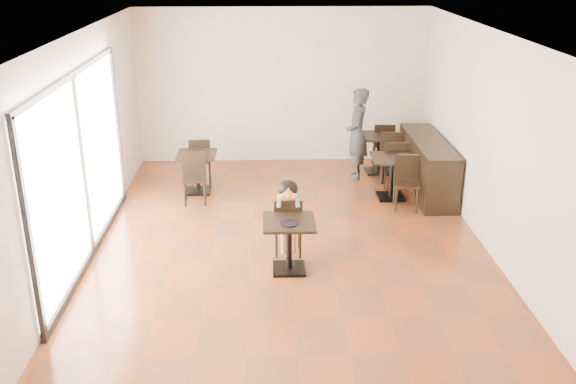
{
  "coord_description": "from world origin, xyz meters",
  "views": [
    {
      "loc": [
        -0.32,
        -9.21,
        4.31
      ],
      "look_at": [
        -0.03,
        -0.57,
        1.0
      ],
      "focal_mm": 40.0,
      "sensor_mm": 36.0,
      "label": 1
    }
  ],
  "objects_px": {
    "child_chair": "(288,225)",
    "chair_left_b": "(194,179)",
    "adult_patron": "(357,134)",
    "chair_mid_b": "(406,184)",
    "cafe_table_mid": "(392,178)",
    "child_table": "(289,246)",
    "cafe_table_back": "(378,154)",
    "chair_left_a": "(200,160)",
    "child": "(288,218)",
    "chair_back_b": "(391,158)",
    "cafe_table_left": "(198,173)",
    "chair_back_a": "(383,144)",
    "chair_mid_a": "(395,164)"
  },
  "relations": [
    {
      "from": "child_table",
      "to": "cafe_table_back",
      "type": "relative_size",
      "value": 0.97
    },
    {
      "from": "child_table",
      "to": "cafe_table_mid",
      "type": "height_order",
      "value": "cafe_table_mid"
    },
    {
      "from": "child",
      "to": "cafe_table_back",
      "type": "height_order",
      "value": "child"
    },
    {
      "from": "cafe_table_mid",
      "to": "cafe_table_back",
      "type": "bearing_deg",
      "value": 90.02
    },
    {
      "from": "child_chair",
      "to": "chair_left_b",
      "type": "distance_m",
      "value": 2.62
    },
    {
      "from": "child",
      "to": "chair_mid_a",
      "type": "relative_size",
      "value": 1.22
    },
    {
      "from": "chair_back_a",
      "to": "chair_back_b",
      "type": "xyz_separation_m",
      "value": [
        0.0,
        -0.93,
        0.0
      ]
    },
    {
      "from": "child_table",
      "to": "cafe_table_back",
      "type": "height_order",
      "value": "cafe_table_back"
    },
    {
      "from": "chair_mid_a",
      "to": "cafe_table_mid",
      "type": "bearing_deg",
      "value": 80.18
    },
    {
      "from": "chair_back_a",
      "to": "chair_mid_b",
      "type": "bearing_deg",
      "value": 95.56
    },
    {
      "from": "child_table",
      "to": "adult_patron",
      "type": "relative_size",
      "value": 0.42
    },
    {
      "from": "chair_left_a",
      "to": "chair_back_b",
      "type": "xyz_separation_m",
      "value": [
        3.71,
        -0.09,
        0.02
      ]
    },
    {
      "from": "adult_patron",
      "to": "chair_left_a",
      "type": "bearing_deg",
      "value": -81.35
    },
    {
      "from": "child",
      "to": "chair_back_b",
      "type": "bearing_deg",
      "value": 55.61
    },
    {
      "from": "cafe_table_mid",
      "to": "chair_mid_b",
      "type": "height_order",
      "value": "chair_mid_b"
    },
    {
      "from": "adult_patron",
      "to": "cafe_table_mid",
      "type": "bearing_deg",
      "value": 29.16
    },
    {
      "from": "child_table",
      "to": "cafe_table_back",
      "type": "xyz_separation_m",
      "value": [
        1.96,
        4.19,
        0.01
      ]
    },
    {
      "from": "chair_mid_b",
      "to": "chair_back_b",
      "type": "xyz_separation_m",
      "value": [
        0.0,
        1.43,
        0.0
      ]
    },
    {
      "from": "child_table",
      "to": "chair_left_a",
      "type": "height_order",
      "value": "chair_left_a"
    },
    {
      "from": "cafe_table_left",
      "to": "chair_back_b",
      "type": "relative_size",
      "value": 0.8
    },
    {
      "from": "cafe_table_left",
      "to": "child",
      "type": "bearing_deg",
      "value": -58.73
    },
    {
      "from": "child_table",
      "to": "adult_patron",
      "type": "height_order",
      "value": "adult_patron"
    },
    {
      "from": "cafe_table_mid",
      "to": "cafe_table_back",
      "type": "distance_m",
      "value": 1.43
    },
    {
      "from": "child_table",
      "to": "chair_back_a",
      "type": "height_order",
      "value": "chair_back_a"
    },
    {
      "from": "child_chair",
      "to": "adult_patron",
      "type": "height_order",
      "value": "adult_patron"
    },
    {
      "from": "cafe_table_back",
      "to": "chair_mid_b",
      "type": "bearing_deg",
      "value": -85.54
    },
    {
      "from": "child_chair",
      "to": "cafe_table_back",
      "type": "height_order",
      "value": "child_chair"
    },
    {
      "from": "child_table",
      "to": "chair_mid_b",
      "type": "bearing_deg",
      "value": 46.22
    },
    {
      "from": "cafe_table_back",
      "to": "chair_mid_a",
      "type": "distance_m",
      "value": 0.9
    },
    {
      "from": "chair_mid_a",
      "to": "chair_left_a",
      "type": "height_order",
      "value": "chair_mid_a"
    },
    {
      "from": "chair_left_a",
      "to": "adult_patron",
      "type": "bearing_deg",
      "value": 178.34
    },
    {
      "from": "cafe_table_mid",
      "to": "cafe_table_left",
      "type": "relative_size",
      "value": 1.04
    },
    {
      "from": "child_table",
      "to": "adult_patron",
      "type": "bearing_deg",
      "value": 69.36
    },
    {
      "from": "child_chair",
      "to": "chair_mid_a",
      "type": "distance_m",
      "value": 3.47
    },
    {
      "from": "child_chair",
      "to": "cafe_table_mid",
      "type": "distance_m",
      "value": 2.95
    },
    {
      "from": "cafe_table_mid",
      "to": "adult_patron",
      "type": "bearing_deg",
      "value": 113.57
    },
    {
      "from": "chair_mid_a",
      "to": "chair_back_b",
      "type": "height_order",
      "value": "chair_back_b"
    },
    {
      "from": "child_chair",
      "to": "chair_mid_b",
      "type": "height_order",
      "value": "chair_mid_b"
    },
    {
      "from": "adult_patron",
      "to": "chair_mid_b",
      "type": "distance_m",
      "value": 1.85
    },
    {
      "from": "chair_mid_b",
      "to": "chair_left_b",
      "type": "xyz_separation_m",
      "value": [
        -3.71,
        0.42,
        -0.02
      ]
    },
    {
      "from": "child",
      "to": "chair_back_a",
      "type": "xyz_separation_m",
      "value": [
        2.11,
        4.02,
        -0.11
      ]
    },
    {
      "from": "child",
      "to": "chair_left_b",
      "type": "height_order",
      "value": "child"
    },
    {
      "from": "child_chair",
      "to": "cafe_table_left",
      "type": "height_order",
      "value": "child_chair"
    },
    {
      "from": "child_table",
      "to": "chair_left_b",
      "type": "xyz_separation_m",
      "value": [
        -1.59,
        2.63,
        0.07
      ]
    },
    {
      "from": "child_table",
      "to": "cafe_table_left",
      "type": "height_order",
      "value": "child_table"
    },
    {
      "from": "child_chair",
      "to": "cafe_table_back",
      "type": "bearing_deg",
      "value": -118.29
    },
    {
      "from": "child",
      "to": "chair_mid_b",
      "type": "distance_m",
      "value": 2.69
    },
    {
      "from": "child_chair",
      "to": "chair_left_a",
      "type": "xyz_separation_m",
      "value": [
        -1.59,
        3.18,
        -0.01
      ]
    },
    {
      "from": "cafe_table_mid",
      "to": "cafe_table_left",
      "type": "bearing_deg",
      "value": 173.25
    },
    {
      "from": "cafe_table_left",
      "to": "chair_left_a",
      "type": "xyz_separation_m",
      "value": [
        0.0,
        0.55,
        0.08
      ]
    }
  ]
}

